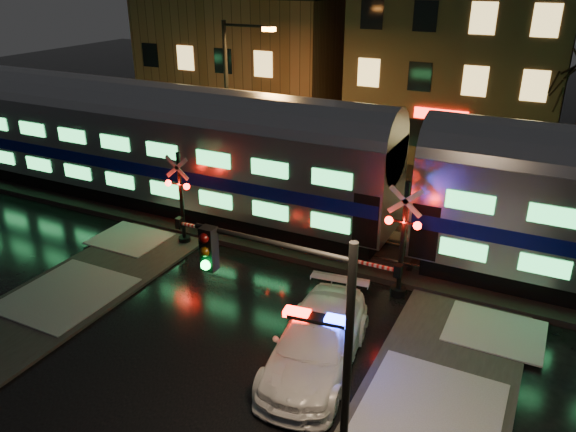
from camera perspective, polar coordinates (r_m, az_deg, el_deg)
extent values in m
plane|color=black|center=(20.06, -2.17, -8.58)|extent=(120.00, 120.00, 0.00)
cube|color=black|center=(23.93, 3.56, -2.56)|extent=(90.00, 4.20, 0.24)
cube|color=brown|center=(42.94, -3.53, 15.46)|extent=(14.00, 10.00, 9.00)
cube|color=brown|center=(38.14, 17.56, 15.28)|extent=(12.00, 11.00, 11.50)
cube|color=black|center=(28.48, -14.41, 2.29)|extent=(24.00, 2.40, 0.80)
cube|color=#B7BAC1|center=(27.75, -14.89, 6.71)|extent=(25.00, 3.05, 3.80)
cube|color=navy|center=(27.86, -14.80, 5.92)|extent=(24.75, 3.09, 0.55)
cube|color=#43FF77|center=(27.02, -16.76, 3.45)|extent=(21.00, 0.05, 0.62)
cube|color=#43FF77|center=(26.48, -17.22, 7.10)|extent=(21.00, 0.05, 0.62)
cylinder|color=#B7BAC1|center=(27.32, -15.27, 10.11)|extent=(25.00, 3.05, 3.05)
imported|color=white|center=(16.68, 2.92, -12.76)|extent=(2.98, 5.85, 1.63)
cube|color=black|center=(16.18, 2.99, -10.33)|extent=(1.74, 0.65, 0.11)
cube|color=#FF0C05|center=(16.31, 0.90, -9.83)|extent=(0.79, 0.47, 0.19)
cube|color=#1426FF|center=(16.04, 5.12, -10.59)|extent=(0.79, 0.47, 0.19)
cylinder|color=black|center=(20.62, 11.11, -7.54)|extent=(0.54, 0.54, 0.33)
cylinder|color=black|center=(19.67, 11.56, -2.52)|extent=(0.17, 0.17, 4.35)
sphere|color=#FF0C05|center=(19.30, 10.21, -0.43)|extent=(0.28, 0.28, 0.28)
sphere|color=#FF0C05|center=(19.08, 13.01, -0.97)|extent=(0.28, 0.28, 0.28)
cube|color=white|center=(20.67, 3.88, -3.91)|extent=(5.44, 0.10, 0.10)
cube|color=black|center=(19.92, 11.12, -5.47)|extent=(0.25, 0.30, 0.45)
cylinder|color=black|center=(24.30, -10.45, -2.42)|extent=(0.51, 0.51, 0.30)
cylinder|color=black|center=(23.55, -10.78, 1.66)|extent=(0.16, 0.16, 4.05)
sphere|color=#FF0C05|center=(23.43, -12.07, 3.30)|extent=(0.26, 0.26, 0.26)
sphere|color=#FF0C05|center=(22.90, -10.27, 2.96)|extent=(0.26, 0.26, 0.26)
cube|color=white|center=(22.40, -5.77, -1.90)|extent=(5.06, 0.10, 0.10)
cube|color=black|center=(23.74, -10.96, -0.69)|extent=(0.25, 0.30, 0.45)
cylinder|color=black|center=(12.28, 6.03, -15.37)|extent=(0.18, 0.18, 6.03)
cylinder|color=black|center=(11.47, -1.88, -2.67)|extent=(3.62, 0.12, 0.12)
cube|color=black|center=(12.21, -8.03, -3.30)|extent=(0.32, 0.28, 1.01)
sphere|color=#0CFF3F|center=(12.24, -8.36, -4.94)|extent=(0.22, 0.22, 0.22)
cylinder|color=black|center=(29.03, -6.17, 10.80)|extent=(0.21, 0.21, 8.51)
cylinder|color=black|center=(27.73, -4.20, 18.72)|extent=(2.55, 0.13, 0.13)
cube|color=orange|center=(27.17, -1.95, 18.44)|extent=(0.58, 0.30, 0.19)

